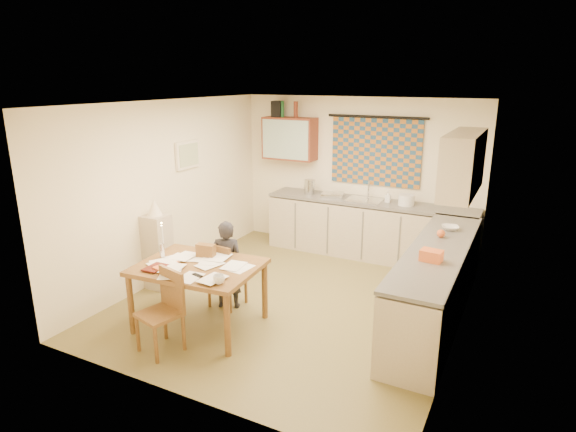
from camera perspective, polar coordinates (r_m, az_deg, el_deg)
The scene contains 44 objects.
floor at distance 6.38m, azimuth 0.96°, elevation -9.89°, with size 4.00×4.50×0.02m, color brown.
ceiling at distance 5.74m, azimuth 1.08°, elevation 13.36°, with size 4.00×4.50×0.02m, color white.
wall_back at distance 7.97m, azimuth 8.22°, elevation 4.84°, with size 4.00×0.02×2.50m, color #F7EAC4.
wall_front at distance 4.13m, azimuth -13.03°, elevation -6.14°, with size 4.00×0.02×2.50m, color #F7EAC4.
wall_left at distance 7.03m, azimuth -13.88°, elevation 3.01°, with size 0.02×4.50×2.50m, color #F7EAC4.
wall_right at distance 5.40m, azimuth 20.55°, elevation -1.47°, with size 0.02×4.50×2.50m, color #F7EAC4.
window_blind at distance 7.78m, azimuth 10.34°, elevation 7.45°, with size 1.45×0.03×1.05m, color navy.
curtain_rod at distance 7.70m, azimuth 10.50°, elevation 11.48°, with size 0.04×0.04×1.60m, color black.
wall_cabinet at distance 8.17m, azimuth 0.21°, elevation 9.17°, with size 0.90×0.34×0.70m, color maroon.
wall_cabinet_glass at distance 8.02m, azimuth -0.34°, elevation 9.04°, with size 0.84×0.02×0.64m, color #99B2A5.
upper_cabinet_right at distance 5.82m, azimuth 20.06°, elevation 5.89°, with size 0.34×1.30×0.70m, color tan.
framed_print at distance 7.22m, azimuth -11.81°, elevation 7.12°, with size 0.04×0.50×0.40m, color #F6E7CB.
print_canvas at distance 7.20m, azimuth -11.65°, elevation 7.11°, with size 0.01×0.42×0.32m, color silver.
counter_back at distance 7.79m, azimuth 9.50°, elevation -1.56°, with size 3.30×0.62×0.92m.
counter_right at distance 5.93m, azimuth 17.10°, elevation -7.83°, with size 0.62×2.95×0.92m.
stove at distance 4.94m, azimuth 14.68°, elevation -12.61°, with size 0.59×0.59×0.91m.
sink at distance 7.70m, azimuth 9.01°, elevation 1.57°, with size 0.55×0.45×0.10m, color silver.
tap at distance 7.82m, azimuth 9.53°, elevation 3.13°, with size 0.03×0.03×0.28m, color silver.
dish_rack at distance 7.85m, azimuth 5.33°, elevation 2.52°, with size 0.35×0.30×0.06m, color silver.
kettle at distance 7.99m, azimuth 2.58°, elevation 3.48°, with size 0.18×0.18×0.24m, color silver.
mixing_bowl at distance 7.50m, azimuth 13.85°, elevation 1.85°, with size 0.24×0.24×0.16m, color white.
soap_bottle at distance 7.61m, azimuth 11.76°, elevation 2.26°, with size 0.08×0.08×0.18m, color white.
bowl at distance 6.45m, azimuth 18.67°, elevation -1.33°, with size 0.26×0.26×0.05m, color white.
orange_bag at distance 5.30m, azimuth 16.62°, elevation -4.51°, with size 0.22×0.16×0.12m, color orange.
fruit_orange at distance 6.10m, azimuth 17.68°, elevation -1.99°, with size 0.10×0.10×0.10m, color orange.
speaker at distance 8.23m, azimuth -1.27°, elevation 12.58°, with size 0.16×0.20×0.26m, color black.
bottle_green at distance 8.19m, azimuth -0.72°, elevation 12.56°, with size 0.07×0.07×0.26m, color #195926.
bottle_brown at distance 8.07m, azimuth 0.93°, elevation 12.51°, with size 0.07×0.07×0.26m, color maroon.
dining_table at distance 5.69m, azimuth -10.41°, elevation -9.20°, with size 1.42×1.13×0.75m.
chair_far at distance 6.15m, azimuth -7.28°, elevation -8.24°, with size 0.41×0.41×0.85m.
chair_near at distance 5.34m, azimuth -14.74°, elevation -12.59°, with size 0.48×0.48×0.87m.
person at distance 6.01m, azimuth -7.24°, elevation -5.74°, with size 0.48×0.40×1.13m, color black.
shelf_stand at distance 6.76m, azimuth -15.16°, elevation -4.11°, with size 0.32×0.30×1.03m, color tan.
lampshade at distance 6.58m, azimuth -15.55°, elevation 0.99°, with size 0.20×0.20×0.22m, color #F6E7CB.
letter_rack at distance 5.73m, azimuth -9.72°, elevation -4.08°, with size 0.22×0.10×0.16m, color brown.
mug at distance 5.01m, azimuth -8.19°, elevation -7.45°, with size 0.13×0.13×0.09m, color white.
magazine at distance 5.59m, azimuth -16.21°, elevation -5.77°, with size 0.20×0.26×0.02m, color maroon.
book at distance 5.69m, azimuth -14.64°, elevation -5.31°, with size 0.17×0.23×0.02m, color orange.
orange_box at distance 5.47m, azimuth -15.10°, elevation -6.09°, with size 0.12×0.08×0.04m, color orange.
eyeglasses at distance 5.24m, azimuth -10.69°, elevation -6.93°, with size 0.13×0.04×0.02m, color black.
candle_holder at distance 5.80m, azimuth -14.72°, elevation -4.03°, with size 0.06×0.06×0.18m, color silver.
candle at distance 5.74m, azimuth -14.69°, elevation -2.14°, with size 0.02×0.02×0.22m, color white.
candle_flame at distance 5.75m, azimuth -14.78°, elevation -0.82°, with size 0.02×0.02×0.02m, color #FFCC66.
papers at distance 5.55m, azimuth -10.92°, elevation -5.58°, with size 1.15×0.99×0.03m.
Camera 1 is at (2.52, -5.15, 2.78)m, focal length 30.00 mm.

